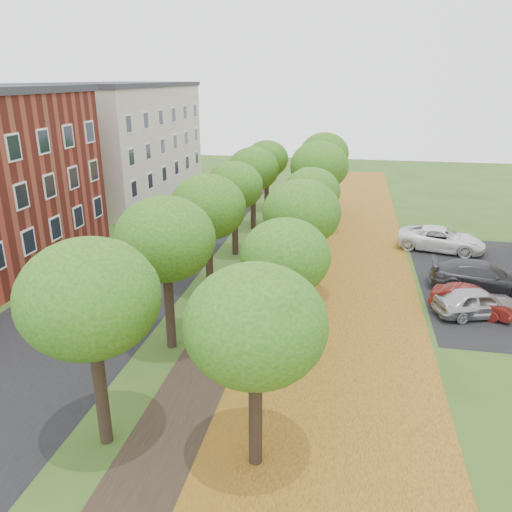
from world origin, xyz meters
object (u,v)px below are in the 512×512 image
at_px(bench, 232,327).
at_px(car_grey, 482,276).
at_px(car_red, 471,301).
at_px(car_silver, 478,302).
at_px(car_white, 441,239).

distance_m(bench, car_grey, 14.15).
bearing_deg(car_red, bench, 133.77).
distance_m(bench, car_red, 11.76).
xyz_separation_m(car_silver, car_white, (-0.23, 9.85, 0.06)).
relative_size(bench, car_grey, 0.33).
relative_size(car_silver, car_grey, 0.78).
height_order(car_silver, car_white, car_white).
bearing_deg(car_white, car_grey, -156.65).
bearing_deg(car_white, car_silver, -165.06).
bearing_deg(bench, car_red, -83.55).
bearing_deg(car_silver, bench, 92.57).
bearing_deg(car_grey, car_silver, 169.36).
distance_m(car_silver, car_red, 0.42).
bearing_deg(car_silver, car_red, 15.73).
bearing_deg(car_silver, car_grey, -32.38).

